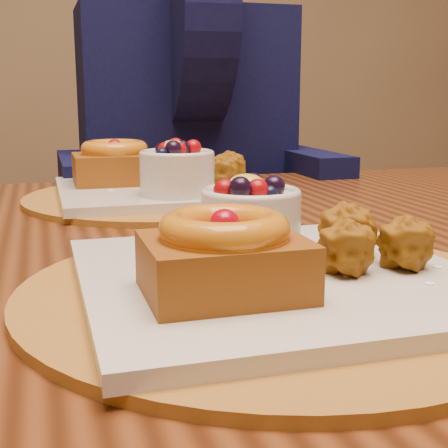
% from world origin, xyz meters
% --- Properties ---
extents(dining_table, '(1.60, 0.90, 0.76)m').
position_xyz_m(dining_table, '(-0.02, 0.11, 0.68)').
color(dining_table, '#321609').
rests_on(dining_table, ground).
extents(place_setting_near, '(0.38, 0.38, 0.08)m').
position_xyz_m(place_setting_near, '(-0.03, -0.10, 0.78)').
color(place_setting_near, brown).
rests_on(place_setting_near, dining_table).
extents(place_setting_far, '(0.38, 0.38, 0.09)m').
position_xyz_m(place_setting_far, '(-0.03, 0.33, 0.78)').
color(place_setting_far, brown).
rests_on(place_setting_far, dining_table).
extents(chair_far, '(0.57, 0.57, 0.90)m').
position_xyz_m(chair_far, '(0.07, 0.83, 0.50)').
color(chair_far, black).
rests_on(chair_far, ground).
extents(diner, '(0.50, 0.49, 0.82)m').
position_xyz_m(diner, '(0.10, 0.71, 0.88)').
color(diner, black).
rests_on(diner, ground).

